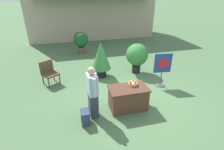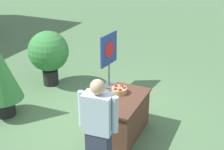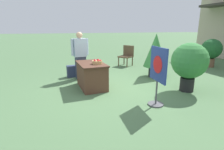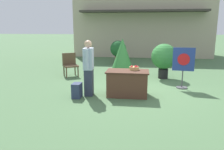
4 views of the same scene
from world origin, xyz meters
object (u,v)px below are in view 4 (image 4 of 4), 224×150
(potted_plant_near_left, at_px, (118,50))
(potted_plant_far_left, at_px, (164,57))
(display_table, at_px, (127,83))
(backpack, at_px, (77,90))
(person_visitor, at_px, (89,68))
(patio_chair, at_px, (70,63))
(potted_plant_far_right, at_px, (122,55))
(apple_basket, at_px, (134,68))
(poster_board, at_px, (183,65))

(potted_plant_near_left, bearing_deg, potted_plant_far_left, -57.45)
(display_table, height_order, backpack, display_table)
(person_visitor, height_order, patio_chair, person_visitor)
(backpack, xyz_separation_m, potted_plant_far_right, (1.04, 2.84, 0.70))
(patio_chair, distance_m, potted_plant_near_left, 3.82)
(person_visitor, xyz_separation_m, potted_plant_far_right, (0.76, 2.55, 0.09))
(apple_basket, bearing_deg, patio_chair, 140.48)
(display_table, distance_m, potted_plant_near_left, 5.90)
(person_visitor, xyz_separation_m, patio_chair, (-1.39, 2.46, -0.30))
(backpack, relative_size, potted_plant_near_left, 0.33)
(display_table, bearing_deg, potted_plant_far_left, 62.90)
(potted_plant_far_right, bearing_deg, person_visitor, -106.53)
(person_visitor, bearing_deg, patio_chair, 114.48)
(potted_plant_near_left, bearing_deg, display_table, -81.18)
(potted_plant_far_left, bearing_deg, display_table, -117.10)
(patio_chair, height_order, potted_plant_near_left, potted_plant_near_left)
(potted_plant_far_left, bearing_deg, apple_basket, -114.74)
(backpack, relative_size, patio_chair, 0.45)
(poster_board, relative_size, potted_plant_near_left, 1.05)
(display_table, xyz_separation_m, potted_plant_near_left, (-0.90, 5.82, 0.40))
(poster_board, distance_m, potted_plant_far_right, 2.53)
(potted_plant_far_left, bearing_deg, potted_plant_far_right, 179.59)
(backpack, xyz_separation_m, patio_chair, (-1.11, 2.75, 0.31))
(display_table, distance_m, backpack, 1.47)
(apple_basket, relative_size, potted_plant_far_right, 0.18)
(apple_basket, relative_size, patio_chair, 0.30)
(display_table, xyz_separation_m, poster_board, (1.74, 1.07, 0.38))
(poster_board, distance_m, potted_plant_near_left, 5.43)
(person_visitor, xyz_separation_m, potted_plant_near_left, (0.22, 5.91, -0.04))
(display_table, relative_size, poster_board, 0.91)
(apple_basket, distance_m, poster_board, 1.82)
(poster_board, xyz_separation_m, potted_plant_far_left, (-0.49, 1.37, 0.07))
(poster_board, bearing_deg, potted_plant_near_left, -144.26)
(apple_basket, xyz_separation_m, person_visitor, (-1.31, -0.23, 0.01))
(potted_plant_far_left, xyz_separation_m, potted_plant_near_left, (-2.15, 3.37, -0.06))
(potted_plant_far_right, distance_m, potted_plant_near_left, 3.41)
(display_table, xyz_separation_m, potted_plant_far_right, (-0.37, 2.45, 0.53))
(person_visitor, height_order, potted_plant_far_left, person_visitor)
(apple_basket, relative_size, poster_board, 0.21)
(display_table, height_order, patio_chair, patio_chair)
(person_visitor, distance_m, poster_board, 3.10)
(backpack, relative_size, poster_board, 0.31)
(person_visitor, height_order, poster_board, person_visitor)
(potted_plant_far_right, height_order, potted_plant_far_left, potted_plant_far_right)
(apple_basket, distance_m, potted_plant_near_left, 5.79)
(backpack, bearing_deg, potted_plant_far_right, 69.83)
(patio_chair, distance_m, potted_plant_far_left, 3.78)
(display_table, bearing_deg, apple_basket, 35.27)
(backpack, distance_m, potted_plant_far_right, 3.10)
(backpack, relative_size, potted_plant_far_right, 0.27)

